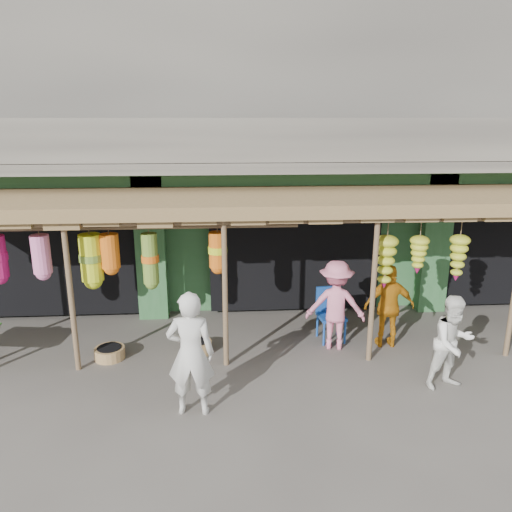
{
  "coord_description": "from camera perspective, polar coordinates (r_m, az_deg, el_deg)",
  "views": [
    {
      "loc": [
        -1.52,
        -7.99,
        4.15
      ],
      "look_at": [
        -0.9,
        1.0,
        1.6
      ],
      "focal_mm": 35.0,
      "sensor_mm": 36.0,
      "label": 1
    }
  ],
  "objects": [
    {
      "name": "ground",
      "position": [
        9.13,
        6.22,
        -11.31
      ],
      "size": [
        80.0,
        80.0,
        0.0
      ],
      "primitive_type": "plane",
      "color": "#514C47",
      "rests_on": "ground"
    },
    {
      "name": "building",
      "position": [
        12.97,
        2.88,
        12.35
      ],
      "size": [
        16.4,
        6.8,
        7.0
      ],
      "color": "gray",
      "rests_on": "ground"
    },
    {
      "name": "awning",
      "position": [
        9.04,
        4.87,
        5.75
      ],
      "size": [
        14.0,
        2.7,
        2.79
      ],
      "color": "brown",
      "rests_on": "ground"
    },
    {
      "name": "blue_chair",
      "position": [
        9.65,
        8.45,
        -6.2
      ],
      "size": [
        0.53,
        0.54,
        1.01
      ],
      "rotation": [
        0.0,
        0.0,
        0.12
      ],
      "color": "#1949A2",
      "rests_on": "ground"
    },
    {
      "name": "basket_mid",
      "position": [
        9.33,
        -16.37,
        -10.59
      ],
      "size": [
        0.56,
        0.56,
        0.2
      ],
      "primitive_type": "cylinder",
      "rotation": [
        0.0,
        0.0,
        -0.07
      ],
      "color": "olive",
      "rests_on": "ground"
    },
    {
      "name": "basket_right",
      "position": [
        9.22,
        -6.61,
        -10.26
      ],
      "size": [
        0.64,
        0.64,
        0.22
      ],
      "primitive_type": "cylinder",
      "rotation": [
        0.0,
        0.0,
        -0.37
      ],
      "color": "#9E7149",
      "rests_on": "ground"
    },
    {
      "name": "person_front",
      "position": [
        7.18,
        -7.47,
        -11.02
      ],
      "size": [
        0.7,
        0.48,
        1.85
      ],
      "primitive_type": "imported",
      "rotation": [
        0.0,
        0.0,
        3.08
      ],
      "color": "silver",
      "rests_on": "ground"
    },
    {
      "name": "person_right",
      "position": [
        8.39,
        21.58,
        -9.2
      ],
      "size": [
        0.86,
        0.75,
        1.52
      ],
      "primitive_type": "imported",
      "rotation": [
        0.0,
        0.0,
        0.26
      ],
      "color": "white",
      "rests_on": "ground"
    },
    {
      "name": "person_vendor",
      "position": [
        9.47,
        14.97,
        -5.58
      ],
      "size": [
        0.93,
        0.43,
        1.56
      ],
      "primitive_type": "imported",
      "rotation": [
        0.0,
        0.0,
        3.09
      ],
      "color": "#BF7412",
      "rests_on": "ground"
    },
    {
      "name": "person_shopper",
      "position": [
        9.19,
        9.09,
        -5.55
      ],
      "size": [
        1.17,
        0.82,
        1.66
      ],
      "primitive_type": "imported",
      "rotation": [
        0.0,
        0.0,
        2.95
      ],
      "color": "pink",
      "rests_on": "ground"
    }
  ]
}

